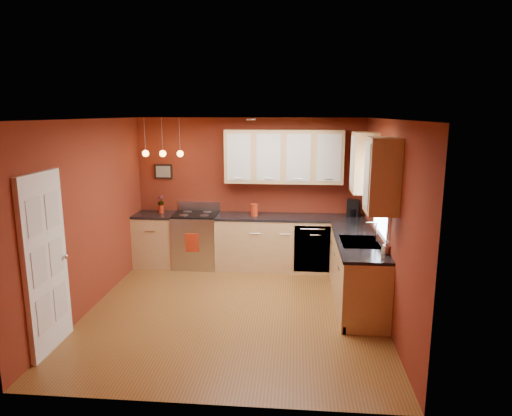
# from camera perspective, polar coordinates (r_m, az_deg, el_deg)

# --- Properties ---
(floor) EXTENTS (4.20, 4.20, 0.00)m
(floor) POSITION_cam_1_polar(r_m,az_deg,el_deg) (6.48, -2.66, -12.61)
(floor) COLOR brown
(floor) RESTS_ON ground
(ceiling) EXTENTS (4.00, 4.20, 0.02)m
(ceiling) POSITION_cam_1_polar(r_m,az_deg,el_deg) (5.90, -2.90, 11.04)
(ceiling) COLOR beige
(ceiling) RESTS_ON wall_back
(wall_back) EXTENTS (4.00, 0.02, 2.60)m
(wall_back) POSITION_cam_1_polar(r_m,az_deg,el_deg) (8.11, -0.78, 2.02)
(wall_back) COLOR maroon
(wall_back) RESTS_ON floor
(wall_front) EXTENTS (4.00, 0.02, 2.60)m
(wall_front) POSITION_cam_1_polar(r_m,az_deg,el_deg) (4.07, -6.80, -8.05)
(wall_front) COLOR maroon
(wall_front) RESTS_ON floor
(wall_left) EXTENTS (0.02, 4.20, 2.60)m
(wall_left) POSITION_cam_1_polar(r_m,az_deg,el_deg) (6.63, -20.17, -0.92)
(wall_left) COLOR maroon
(wall_left) RESTS_ON floor
(wall_right) EXTENTS (0.02, 4.20, 2.60)m
(wall_right) POSITION_cam_1_polar(r_m,az_deg,el_deg) (6.12, 16.11, -1.67)
(wall_right) COLOR maroon
(wall_right) RESTS_ON floor
(base_cabinets_back_left) EXTENTS (0.70, 0.60, 0.90)m
(base_cabinets_back_left) POSITION_cam_1_polar(r_m,az_deg,el_deg) (8.34, -12.36, -3.97)
(base_cabinets_back_left) COLOR tan
(base_cabinets_back_left) RESTS_ON floor
(base_cabinets_back_right) EXTENTS (2.54, 0.60, 0.90)m
(base_cabinets_back_right) POSITION_cam_1_polar(r_m,az_deg,el_deg) (7.96, 4.27, -4.46)
(base_cabinets_back_right) COLOR tan
(base_cabinets_back_right) RESTS_ON floor
(base_cabinets_right) EXTENTS (0.60, 2.10, 0.90)m
(base_cabinets_right) POSITION_cam_1_polar(r_m,az_deg,el_deg) (6.74, 12.45, -7.79)
(base_cabinets_right) COLOR tan
(base_cabinets_right) RESTS_ON floor
(counter_back_left) EXTENTS (0.70, 0.62, 0.04)m
(counter_back_left) POSITION_cam_1_polar(r_m,az_deg,el_deg) (8.22, -12.50, -0.82)
(counter_back_left) COLOR black
(counter_back_left) RESTS_ON base_cabinets_back_left
(counter_back_right) EXTENTS (2.54, 0.62, 0.04)m
(counter_back_right) POSITION_cam_1_polar(r_m,az_deg,el_deg) (7.85, 4.32, -1.17)
(counter_back_right) COLOR black
(counter_back_right) RESTS_ON base_cabinets_back_right
(counter_right) EXTENTS (0.62, 2.10, 0.04)m
(counter_right) POSITION_cam_1_polar(r_m,az_deg,el_deg) (6.60, 12.63, -3.93)
(counter_right) COLOR black
(counter_right) RESTS_ON base_cabinets_right
(gas_range) EXTENTS (0.76, 0.64, 1.11)m
(gas_range) POSITION_cam_1_polar(r_m,az_deg,el_deg) (8.14, -7.44, -3.94)
(gas_range) COLOR #B1B0B5
(gas_range) RESTS_ON floor
(dishwasher_front) EXTENTS (0.60, 0.02, 0.80)m
(dishwasher_front) POSITION_cam_1_polar(r_m,az_deg,el_deg) (7.69, 7.01, -5.11)
(dishwasher_front) COLOR #B1B0B5
(dishwasher_front) RESTS_ON base_cabinets_back_right
(sink) EXTENTS (0.50, 0.70, 0.33)m
(sink) POSITION_cam_1_polar(r_m,az_deg,el_deg) (6.46, 12.82, -4.34)
(sink) COLOR gray
(sink) RESTS_ON counter_right
(window) EXTENTS (0.06, 1.02, 1.22)m
(window) POSITION_cam_1_polar(r_m,az_deg,el_deg) (6.33, 15.58, 2.39)
(window) COLOR white
(window) RESTS_ON wall_right
(door_left_wall) EXTENTS (0.12, 0.82, 2.05)m
(door_left_wall) POSITION_cam_1_polar(r_m,az_deg,el_deg) (5.66, -24.80, -6.29)
(door_left_wall) COLOR white
(door_left_wall) RESTS_ON floor
(upper_cabinets_back) EXTENTS (2.00, 0.35, 0.90)m
(upper_cabinets_back) POSITION_cam_1_polar(r_m,az_deg,el_deg) (7.81, 3.49, 6.44)
(upper_cabinets_back) COLOR tan
(upper_cabinets_back) RESTS_ON wall_back
(upper_cabinets_right) EXTENTS (0.35, 1.95, 0.90)m
(upper_cabinets_right) POSITION_cam_1_polar(r_m,az_deg,el_deg) (6.30, 14.33, 4.81)
(upper_cabinets_right) COLOR tan
(upper_cabinets_right) RESTS_ON wall_right
(wall_picture) EXTENTS (0.32, 0.03, 0.26)m
(wall_picture) POSITION_cam_1_polar(r_m,az_deg,el_deg) (8.33, -11.49, 4.49)
(wall_picture) COLOR black
(wall_picture) RESTS_ON wall_back
(pendant_lights) EXTENTS (0.71, 0.11, 0.66)m
(pendant_lights) POSITION_cam_1_polar(r_m,az_deg,el_deg) (7.95, -11.58, 6.75)
(pendant_lights) COLOR gray
(pendant_lights) RESTS_ON ceiling
(red_canister) EXTENTS (0.14, 0.14, 0.20)m
(red_canister) POSITION_cam_1_polar(r_m,az_deg,el_deg) (7.83, -0.21, -0.23)
(red_canister) COLOR #9A2610
(red_canister) RESTS_ON counter_back_right
(red_vase) EXTENTS (0.09, 0.09, 0.14)m
(red_vase) POSITION_cam_1_polar(r_m,az_deg,el_deg) (8.23, -11.77, -0.12)
(red_vase) COLOR #9A2610
(red_vase) RESTS_ON counter_back_left
(flowers) EXTENTS (0.14, 0.14, 0.19)m
(flowers) POSITION_cam_1_polar(r_m,az_deg,el_deg) (8.21, -11.81, 0.87)
(flowers) COLOR #9A2610
(flowers) RESTS_ON red_vase
(coffee_maker) EXTENTS (0.24, 0.24, 0.29)m
(coffee_maker) POSITION_cam_1_polar(r_m,az_deg,el_deg) (7.98, 12.07, -0.05)
(coffee_maker) COLOR black
(coffee_maker) RESTS_ON counter_back_right
(soap_pump) EXTENTS (0.11, 0.11, 0.18)m
(soap_pump) POSITION_cam_1_polar(r_m,az_deg,el_deg) (5.94, 15.94, -4.75)
(soap_pump) COLOR silver
(soap_pump) RESTS_ON counter_right
(dish_towel) EXTENTS (0.23, 0.02, 0.32)m
(dish_towel) POSITION_cam_1_polar(r_m,az_deg,el_deg) (7.82, -8.02, -4.32)
(dish_towel) COLOR #9A2610
(dish_towel) RESTS_ON gas_range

